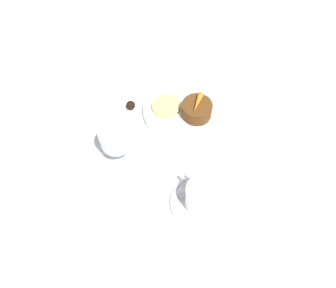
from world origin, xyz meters
The scene contains 11 objects.
ground_plane centered at (0.00, 0.00, 0.00)m, with size 3.00×3.00×0.00m, color white.
dinner_plate centered at (0.03, -0.06, 0.01)m, with size 0.23×0.23×0.01m.
saucer centered at (-0.21, 0.07, 0.01)m, with size 0.14×0.14×0.01m.
coffee_cup centered at (-0.21, 0.08, 0.04)m, with size 0.10×0.08×0.06m.
spoon centered at (-0.17, 0.07, 0.01)m, with size 0.02×0.11×0.00m.
wine_glass centered at (0.02, 0.15, 0.06)m, with size 0.08×0.08×0.10m.
fork centered at (-0.14, -0.02, 0.00)m, with size 0.04×0.19×0.01m.
dessert_cake centered at (-0.01, -0.07, 0.03)m, with size 0.08×0.08×0.04m.
carrot_garnish centered at (-0.01, -0.07, 0.06)m, with size 0.05×0.06×0.02m.
pineapple_slice centered at (0.06, -0.02, 0.02)m, with size 0.08×0.08×0.01m.
chocolate_truffle centered at (0.12, 0.06, 0.01)m, with size 0.02×0.02×0.02m.
Camera 1 is at (-0.39, 0.30, 0.70)m, focal length 35.00 mm.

